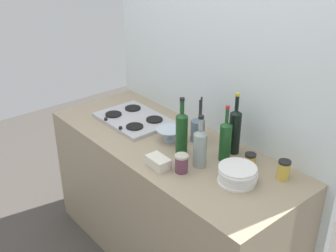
# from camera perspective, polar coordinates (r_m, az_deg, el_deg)

# --- Properties ---
(ground_plane) EXTENTS (6.00, 6.00, 0.00)m
(ground_plane) POSITION_cam_1_polar(r_m,az_deg,el_deg) (3.12, 0.00, -17.04)
(ground_plane) COLOR #47423D
(ground_plane) RESTS_ON ground
(counter_block) EXTENTS (1.80, 0.70, 0.90)m
(counter_block) POSITION_cam_1_polar(r_m,az_deg,el_deg) (2.83, 0.00, -10.40)
(counter_block) COLOR tan
(counter_block) RESTS_ON ground
(backsplash_panel) EXTENTS (1.90, 0.06, 2.42)m
(backsplash_panel) POSITION_cam_1_polar(r_m,az_deg,el_deg) (2.70, 6.22, 5.94)
(backsplash_panel) COLOR silver
(backsplash_panel) RESTS_ON ground
(stovetop_hob) EXTENTS (0.51, 0.37, 0.04)m
(stovetop_hob) POSITION_cam_1_polar(r_m,az_deg,el_deg) (2.89, -4.78, 0.99)
(stovetop_hob) COLOR #B2B2B7
(stovetop_hob) RESTS_ON counter_block
(plate_stack) EXTENTS (0.21, 0.21, 0.09)m
(plate_stack) POSITION_cam_1_polar(r_m,az_deg,el_deg) (2.23, 9.64, -6.64)
(plate_stack) COLOR white
(plate_stack) RESTS_ON counter_block
(wine_bottle_leftmost) EXTENTS (0.07, 0.07, 0.36)m
(wine_bottle_leftmost) POSITION_cam_1_polar(r_m,az_deg,el_deg) (2.41, 1.91, -0.88)
(wine_bottle_leftmost) COLOR #19471E
(wine_bottle_leftmost) RESTS_ON counter_block
(wine_bottle_mid_left) EXTENTS (0.07, 0.07, 0.38)m
(wine_bottle_mid_left) POSITION_cam_1_polar(r_m,az_deg,el_deg) (2.45, 9.23, -0.59)
(wine_bottle_mid_left) COLOR black
(wine_bottle_mid_left) RESTS_ON counter_block
(wine_bottle_mid_right) EXTENTS (0.08, 0.08, 0.31)m
(wine_bottle_mid_right) POSITION_cam_1_polar(r_m,az_deg,el_deg) (2.31, 4.46, -2.88)
(wine_bottle_mid_right) COLOR gray
(wine_bottle_mid_right) RESTS_ON counter_block
(wine_bottle_rightmost) EXTENTS (0.07, 0.07, 0.34)m
(wine_bottle_rightmost) POSITION_cam_1_polar(r_m,az_deg,el_deg) (2.37, 7.95, -1.95)
(wine_bottle_rightmost) COLOR #19471E
(wine_bottle_rightmost) RESTS_ON counter_block
(mixing_bowl) EXTENTS (0.17, 0.17, 0.08)m
(mixing_bowl) POSITION_cam_1_polar(r_m,az_deg,el_deg) (2.60, 0.25, -1.13)
(mixing_bowl) COLOR silver
(mixing_bowl) RESTS_ON counter_block
(butter_dish) EXTENTS (0.15, 0.09, 0.06)m
(butter_dish) POSITION_cam_1_polar(r_m,az_deg,el_deg) (2.33, -1.36, -5.03)
(butter_dish) COLOR silver
(butter_dish) RESTS_ON counter_block
(utensil_crock) EXTENTS (0.09, 0.09, 0.29)m
(utensil_crock) POSITION_cam_1_polar(r_m,az_deg,el_deg) (2.59, 4.14, -0.56)
(utensil_crock) COLOR slate
(utensil_crock) RESTS_ON counter_block
(condiment_jar_front) EXTENTS (0.08, 0.08, 0.11)m
(condiment_jar_front) POSITION_cam_1_polar(r_m,az_deg,el_deg) (2.28, 1.88, -5.19)
(condiment_jar_front) COLOR #66384C
(condiment_jar_front) RESTS_ON counter_block
(condiment_jar_rear) EXTENTS (0.07, 0.07, 0.11)m
(condiment_jar_rear) POSITION_cam_1_polar(r_m,az_deg,el_deg) (2.30, 15.74, -5.84)
(condiment_jar_rear) COLOR gold
(condiment_jar_rear) RESTS_ON counter_block
(condiment_jar_spare) EXTENTS (0.06, 0.06, 0.07)m
(condiment_jar_spare) POSITION_cam_1_polar(r_m,az_deg,el_deg) (2.39, 11.31, -4.57)
(condiment_jar_spare) COLOR gold
(condiment_jar_spare) RESTS_ON counter_block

